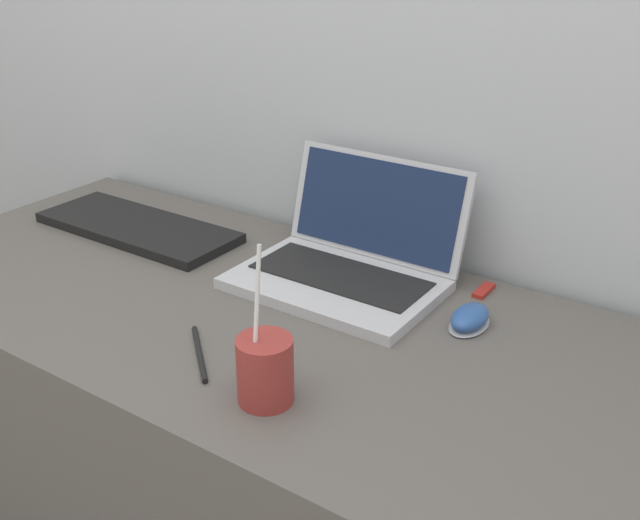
# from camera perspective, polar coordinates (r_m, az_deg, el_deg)

# --- Properties ---
(desk) EXTENTS (1.46, 0.66, 0.73)m
(desk) POSITION_cam_1_polar(r_m,az_deg,el_deg) (1.50, -4.92, -15.79)
(desk) COLOR #5B5651
(desk) RESTS_ON ground_plane
(laptop) EXTENTS (0.36, 0.29, 0.21)m
(laptop) POSITION_cam_1_polar(r_m,az_deg,el_deg) (1.35, 2.22, 0.13)
(laptop) COLOR silver
(laptop) RESTS_ON desk
(drink_cup) EXTENTS (0.08, 0.08, 0.23)m
(drink_cup) POSITION_cam_1_polar(r_m,az_deg,el_deg) (1.02, -4.21, -8.25)
(drink_cup) COLOR #9E332D
(drink_cup) RESTS_ON desk
(computer_mouse) EXTENTS (0.06, 0.10, 0.03)m
(computer_mouse) POSITION_cam_1_polar(r_m,az_deg,el_deg) (1.24, 11.34, -4.38)
(computer_mouse) COLOR #B2B2B7
(computer_mouse) RESTS_ON desk
(external_keyboard) EXTENTS (0.45, 0.17, 0.02)m
(external_keyboard) POSITION_cam_1_polar(r_m,az_deg,el_deg) (1.62, -13.73, 2.43)
(external_keyboard) COLOR black
(external_keyboard) RESTS_ON desk
(usb_stick) EXTENTS (0.02, 0.06, 0.01)m
(usb_stick) POSITION_cam_1_polar(r_m,az_deg,el_deg) (1.35, 12.37, -2.28)
(usb_stick) COLOR #B2261E
(usb_stick) RESTS_ON desk
(pen) EXTENTS (0.12, 0.11, 0.01)m
(pen) POSITION_cam_1_polar(r_m,az_deg,el_deg) (1.16, -9.17, -7.03)
(pen) COLOR black
(pen) RESTS_ON desk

